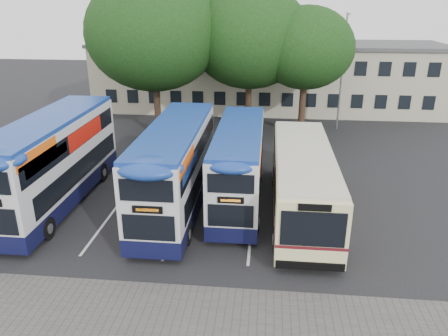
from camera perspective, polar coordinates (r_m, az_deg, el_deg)
ground at (r=18.35m, az=4.02°, el=-11.84°), size 120.00×120.00×0.00m
bay_lines at (r=23.07m, az=-4.89°, el=-4.53°), size 14.12×11.00×0.01m
depot_building at (r=42.93m, az=5.48°, el=11.95°), size 32.40×8.40×6.20m
lamp_post at (r=36.15m, az=15.23°, el=12.69°), size 0.25×1.05×9.06m
tree_left at (r=33.59m, az=-9.22°, el=17.01°), size 9.87×9.87×11.89m
tree_mid at (r=34.36m, az=3.37°, el=16.70°), size 9.08×9.08×11.18m
tree_right at (r=33.62m, az=10.65°, el=15.13°), size 7.07×7.07×9.65m
bus_dd_left at (r=23.67m, az=-21.41°, el=1.28°), size 2.65×10.95×4.56m
bus_dd_mid at (r=21.63m, az=-6.32°, el=0.49°), size 2.52×10.41×4.34m
bus_dd_right at (r=22.36m, az=1.96°, el=0.80°), size 2.32×9.59×3.99m
bus_single at (r=21.65m, az=10.25°, el=-1.23°), size 2.79×10.97×3.27m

